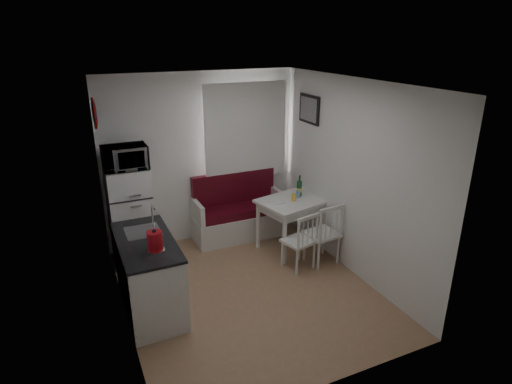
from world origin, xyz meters
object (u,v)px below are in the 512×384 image
chair_left (302,236)px  dining_table (295,205)px  chair_right (326,228)px  bench (238,216)px  fridge (131,216)px  kitchen_counter (149,274)px  wine_bottle (299,186)px  kettle (155,241)px  microwave (125,157)px

chair_left → dining_table: bearing=55.9°
chair_right → bench: bearing=113.3°
chair_left → fridge: 2.41m
dining_table → chair_left: chair_left is taller
kitchen_counter → bench: kitchen_counter is taller
dining_table → bench: bearing=119.3°
fridge → wine_bottle: size_ratio=4.29×
chair_right → kettle: (-2.40, -0.33, 0.47)m
kitchen_counter → kettle: 0.67m
microwave → dining_table: bearing=-13.0°
fridge → bench: bearing=3.9°
bench → wine_bottle: bearing=-38.1°
fridge → wine_bottle: bearing=-11.3°
fridge → wine_bottle: 2.49m
fridge → kitchen_counter: bearing=-90.9°
chair_right → fridge: fridge is taller
kitchen_counter → microwave: size_ratio=2.29×
chair_left → kettle: 2.12m
bench → wine_bottle: wine_bottle is taller
kitchen_counter → chair_left: 2.07m
chair_right → kettle: size_ratio=1.86×
kitchen_counter → fridge: bearing=89.1°
kitchen_counter → fridge: fridge is taller
fridge → microwave: (0.00, -0.05, 0.86)m
chair_left → wine_bottle: bearing=50.3°
chair_right → kettle: 2.47m
kitchen_counter → wine_bottle: 2.61m
chair_left → fridge: bearing=135.6°
chair_right → fridge: size_ratio=0.35×
microwave → kettle: (0.03, -1.53, -0.53)m
dining_table → chair_right: (0.13, -0.66, -0.13)m
kitchen_counter → chair_right: kitchen_counter is taller
bench → microwave: (-1.67, -0.16, 1.22)m
kitchen_counter → microwave: 1.63m
dining_table → chair_left: (-0.25, -0.66, -0.18)m
chair_left → wine_bottle: wine_bottle is taller
kitchen_counter → wine_bottle: size_ratio=4.04×
chair_right → wine_bottle: (-0.00, 0.76, 0.38)m
kettle → kitchen_counter: bearing=98.3°
chair_left → chair_right: chair_right is taller
fridge → microwave: size_ratio=2.43×
dining_table → kettle: (-2.27, -1.00, 0.34)m
bench → fridge: bearing=-176.1°
kitchen_counter → wine_bottle: kitchen_counter is taller
chair_left → chair_right: bearing=-14.4°
microwave → kettle: 1.62m
chair_right → dining_table: bearing=94.8°
microwave → wine_bottle: bearing=-10.1°
dining_table → kettle: size_ratio=4.48×
kitchen_counter → bench: bearing=38.8°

